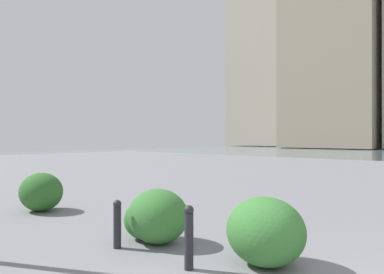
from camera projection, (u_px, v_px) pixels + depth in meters
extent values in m
cube|color=gray|center=(336.00, 65.00, 63.24)|extent=(15.65, 14.33, 29.26)
cube|color=#9E9384|center=(270.00, 70.00, 80.30)|extent=(13.52, 15.28, 33.82)
cylinder|color=#232328|center=(189.00, 241.00, 4.65)|extent=(0.12, 0.12, 0.74)
sphere|color=#232328|center=(189.00, 210.00, 4.65)|extent=(0.13, 0.13, 0.13)
cylinder|color=#232328|center=(117.00, 227.00, 5.55)|extent=(0.12, 0.12, 0.65)
sphere|color=#232328|center=(117.00, 204.00, 5.55)|extent=(0.13, 0.13, 0.13)
ellipsoid|color=#2D6628|center=(41.00, 192.00, 8.36)|extent=(1.06, 0.95, 0.90)
ellipsoid|color=#387533|center=(265.00, 231.00, 4.79)|extent=(1.09, 0.98, 0.93)
ellipsoid|color=#2D6628|center=(145.00, 220.00, 6.04)|extent=(0.78, 0.70, 0.66)
ellipsoid|color=#387533|center=(158.00, 216.00, 5.82)|extent=(1.04, 0.94, 0.89)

